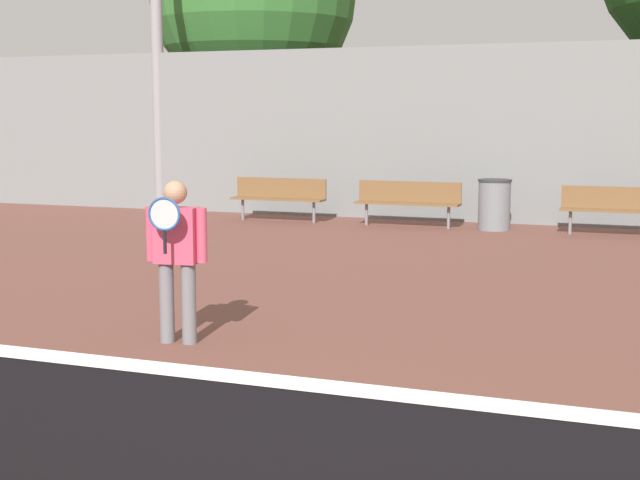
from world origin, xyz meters
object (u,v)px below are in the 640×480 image
Objects in this scene: bench_adjacent_court at (614,205)px; bench_by_gate at (279,194)px; tennis_net at (158,462)px; tennis_player at (176,251)px; bench_courtside_near at (408,198)px; trash_bin at (494,205)px.

bench_adjacent_court is 6.57m from bench_by_gate.
tennis_net is 7.39× the size of tennis_player.
tennis_net is 6.15× the size of bench_adjacent_court.
tennis_player reaches higher than bench_courtside_near.
tennis_player is at bearing -98.49° from trash_bin.
bench_adjacent_court is (3.84, -0.00, -0.00)m from bench_courtside_near.
tennis_net is 13.44m from trash_bin.
trash_bin is (-2.17, 0.09, -0.07)m from bench_adjacent_court.
bench_adjacent_court is at bearing 61.73° from tennis_player.
bench_courtside_near is (-0.23, 9.56, -0.33)m from tennis_player.
bench_by_gate is (-2.96, 9.56, -0.33)m from tennis_player.
bench_courtside_near is at bearing 0.00° from bench_by_gate.
tennis_net reaches higher than bench_courtside_near.
bench_courtside_near is 1.10× the size of bench_adjacent_court.
trash_bin is at bearing 2.98° from bench_courtside_near.
bench_courtside_near is 2.74m from bench_by_gate.
tennis_net is 14.24m from bench_by_gate.
bench_by_gate is (-6.57, 0.00, 0.00)m from bench_adjacent_court.
tennis_player is 10.23m from bench_adjacent_court.
bench_by_gate is at bearing 110.44° from tennis_net.
bench_adjacent_court is 0.94× the size of bench_by_gate.
bench_by_gate is at bearing -180.00° from bench_courtside_near.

